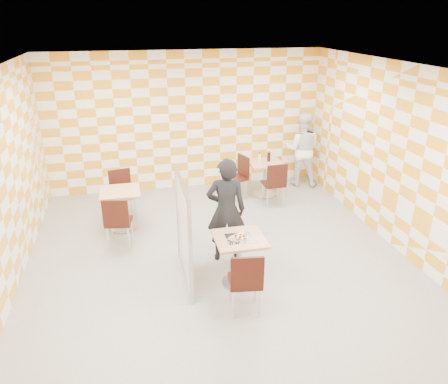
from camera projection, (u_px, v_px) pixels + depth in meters
name	position (u px, v px, depth m)	size (l,w,h in m)	color
room_shell	(213.00, 164.00, 6.83)	(7.00, 7.00, 7.00)	gray
main_table	(239.00, 253.00, 6.25)	(0.70, 0.70, 0.75)	tan
second_table	(265.00, 173.00, 9.37)	(0.70, 0.70, 0.75)	tan
empty_table	(121.00, 203.00, 7.88)	(0.70, 0.70, 0.75)	tan
chair_main_front	(246.00, 279.00, 5.56)	(0.48, 0.48, 0.92)	black
chair_second_front	(275.00, 181.00, 8.82)	(0.43, 0.44, 0.92)	black
chair_second_side	(239.00, 173.00, 9.24)	(0.53, 0.53, 0.92)	black
chair_empty_near	(117.00, 219.00, 7.18)	(0.49, 0.50, 0.92)	black
chair_empty_far	(122.00, 190.00, 8.39)	(0.51, 0.51, 0.92)	black
partition	(184.00, 231.00, 6.27)	(0.08, 1.38, 1.55)	white
man_dark	(226.00, 210.00, 6.78)	(0.62, 0.41, 1.69)	black
man_white	(302.00, 149.00, 9.87)	(0.82, 0.64, 1.68)	white
pizza_on_foil	(240.00, 237.00, 6.13)	(0.40, 0.40, 0.04)	silver
sport_bottle	(259.00, 157.00, 9.32)	(0.06, 0.06, 0.20)	white
soda_bottle	(269.00, 157.00, 9.31)	(0.07, 0.07, 0.23)	black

